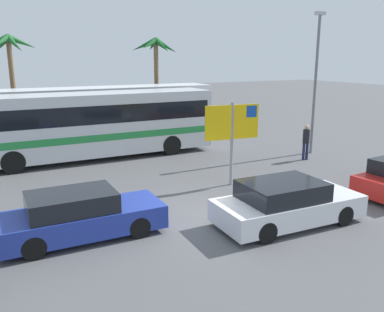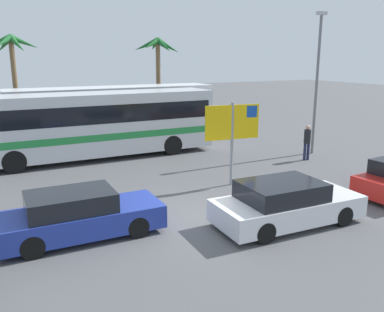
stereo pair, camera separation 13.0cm
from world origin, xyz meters
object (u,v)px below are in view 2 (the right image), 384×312
at_px(ferry_sign, 233,125).
at_px(pedestrian_by_bus, 307,139).
at_px(bus_rear_coach, 114,111).
at_px(car_blue, 79,215).
at_px(car_white, 286,204).
at_px(bus_front_coach, 93,122).

relative_size(ferry_sign, pedestrian_by_bus, 1.88).
height_order(bus_rear_coach, pedestrian_by_bus, bus_rear_coach).
distance_m(bus_rear_coach, pedestrian_by_bus, 11.11).
height_order(ferry_sign, car_blue, ferry_sign).
bearing_deg(ferry_sign, car_white, -93.29).
xyz_separation_m(bus_rear_coach, car_white, (0.76, -14.41, -1.15)).
bearing_deg(ferry_sign, car_blue, -154.70).
relative_size(bus_front_coach, bus_rear_coach, 1.00).
bearing_deg(bus_rear_coach, pedestrian_by_bus, -52.27).
bearing_deg(car_white, ferry_sign, 82.15).
relative_size(car_blue, car_white, 0.97).
relative_size(bus_rear_coach, ferry_sign, 3.73).
bearing_deg(car_white, pedestrian_by_bus, 45.46).
relative_size(bus_front_coach, car_blue, 2.71).
height_order(bus_front_coach, car_white, bus_front_coach).
xyz_separation_m(car_blue, car_white, (5.61, -1.88, 0.00)).
bearing_deg(bus_rear_coach, bus_front_coach, -120.70).
bearing_deg(bus_front_coach, car_white, -74.54).
xyz_separation_m(bus_front_coach, bus_rear_coach, (2.20, 3.70, 0.00)).
bearing_deg(ferry_sign, bus_rear_coach, 104.93).
relative_size(bus_front_coach, car_white, 2.64).
distance_m(bus_front_coach, car_blue, 9.28).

